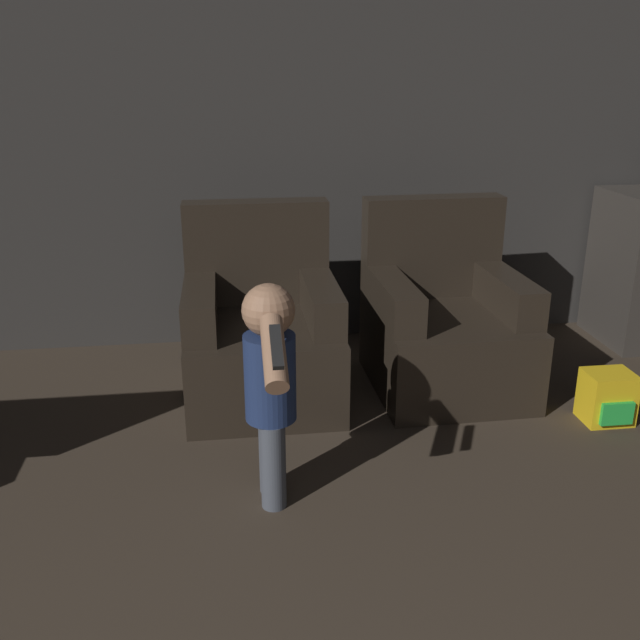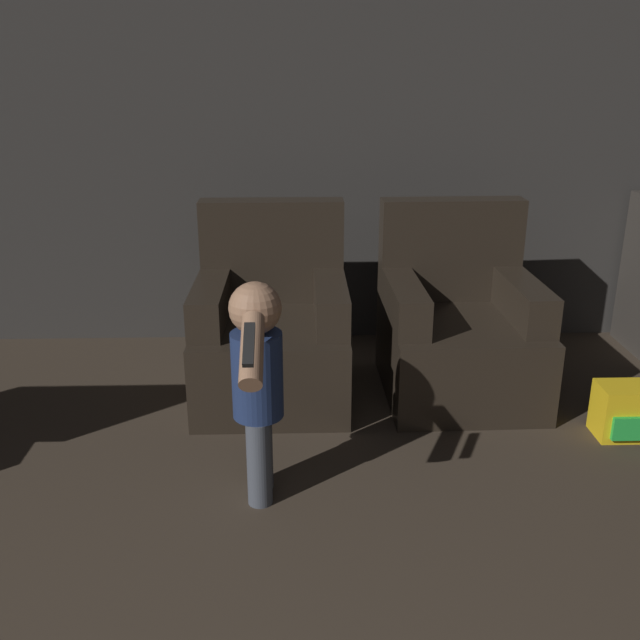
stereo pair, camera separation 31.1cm
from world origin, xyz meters
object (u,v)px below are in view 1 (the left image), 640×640
Objects in this scene: armchair_left at (261,334)px; toy_backpack at (607,398)px; armchair_right at (444,325)px; person_toddler at (270,378)px.

armchair_left reaches higher than toy_backpack.
armchair_right is at bearing 0.17° from armchair_left.
person_toddler is 1.77m from toy_backpack.
armchair_left is 0.98m from armchair_right.
armchair_right is at bearing 140.41° from toy_backpack.
armchair_right is 1.43m from person_toddler.
armchair_right is at bearing -45.39° from person_toddler.
armchair_left is 1.75m from toy_backpack.
toy_backpack is (1.66, 0.45, -0.41)m from person_toddler.
toy_backpack is at bearing -40.74° from armchair_right.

